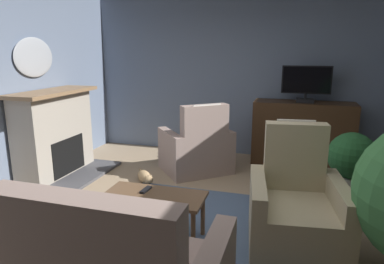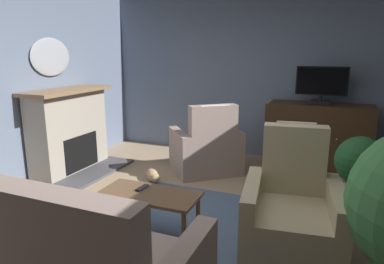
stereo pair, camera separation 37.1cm
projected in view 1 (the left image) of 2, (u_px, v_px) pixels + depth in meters
name	position (u px, v px, depth m)	size (l,w,h in m)	color
ground_plane	(196.00, 230.00, 3.62)	(5.94, 6.26, 0.04)	tan
wall_back	(242.00, 75.00, 5.97)	(5.94, 0.10, 2.80)	slate
rug_central	(212.00, 226.00, 3.65)	(2.43, 1.83, 0.01)	slate
fireplace	(56.00, 136.00, 5.02)	(0.89, 1.47, 1.27)	#4C4C51
wall_mirror_oval	(34.00, 57.00, 4.83)	(0.06, 0.76, 0.55)	#B2B7BF
tv_cabinet	(302.00, 135.00, 5.56)	(1.56, 0.55, 1.03)	black
television	(306.00, 83.00, 5.31)	(0.74, 0.20, 0.57)	black
coffee_table	(154.00, 201.00, 3.34)	(0.99, 0.49, 0.47)	brown
tv_remote	(146.00, 190.00, 3.41)	(0.17, 0.05, 0.02)	black
armchair_beside_cabinet	(197.00, 150.00, 5.24)	(1.25, 1.23, 1.10)	#A3897F
armchair_in_far_corner	(296.00, 210.00, 3.26)	(0.97, 1.02, 1.15)	tan
potted_plant_on_hearth_side	(351.00, 165.00, 4.01)	(0.55, 0.55, 0.91)	beige
cat	(145.00, 177.00, 4.86)	(0.43, 0.54, 0.18)	tan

